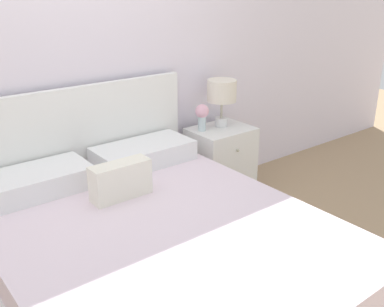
{
  "coord_description": "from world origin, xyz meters",
  "views": [
    {
      "loc": [
        -1.17,
        -2.84,
        1.74
      ],
      "look_at": [
        0.59,
        -0.58,
        0.63
      ],
      "focal_mm": 42.0,
      "sensor_mm": 36.0,
      "label": 1
    }
  ],
  "objects_px": {
    "table_lamp": "(222,93)",
    "flower_vase": "(202,114)",
    "nightstand": "(220,162)",
    "bed": "(153,253)"
  },
  "relations": [
    {
      "from": "table_lamp",
      "to": "flower_vase",
      "type": "height_order",
      "value": "table_lamp"
    },
    {
      "from": "flower_vase",
      "to": "bed",
      "type": "bearing_deg",
      "value": -141.41
    },
    {
      "from": "bed",
      "to": "nightstand",
      "type": "distance_m",
      "value": 1.4
    },
    {
      "from": "bed",
      "to": "nightstand",
      "type": "relative_size",
      "value": 3.49
    },
    {
      "from": "bed",
      "to": "table_lamp",
      "type": "height_order",
      "value": "bed"
    },
    {
      "from": "table_lamp",
      "to": "bed",
      "type": "bearing_deg",
      "value": -146.49
    },
    {
      "from": "nightstand",
      "to": "flower_vase",
      "type": "bearing_deg",
      "value": 160.71
    },
    {
      "from": "nightstand",
      "to": "bed",
      "type": "bearing_deg",
      "value": -147.23
    },
    {
      "from": "bed",
      "to": "nightstand",
      "type": "xyz_separation_m",
      "value": [
        1.17,
        0.76,
        0.02
      ]
    },
    {
      "from": "nightstand",
      "to": "table_lamp",
      "type": "xyz_separation_m",
      "value": [
        0.04,
        0.05,
        0.58
      ]
    }
  ]
}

